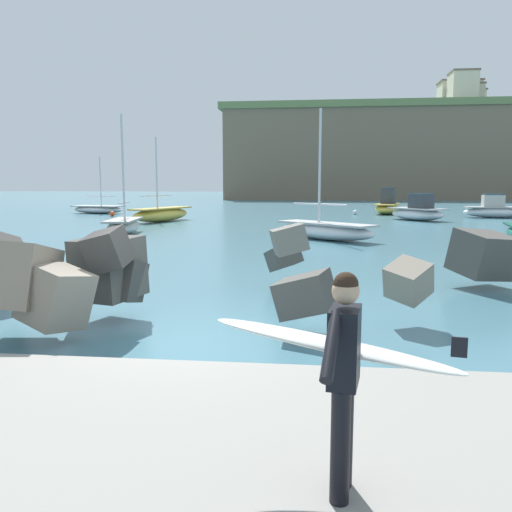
# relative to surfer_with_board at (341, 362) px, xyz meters

# --- Properties ---
(ground_plane) EXTENTS (400.00, 400.00, 0.00)m
(ground_plane) POSITION_rel_surfer_with_board_xyz_m (-2.48, 4.59, -1.28)
(ground_plane) COLOR #42707F
(walkway_path) EXTENTS (48.00, 4.40, 0.24)m
(walkway_path) POSITION_rel_surfer_with_board_xyz_m (-2.48, 0.59, -1.16)
(walkway_path) COLOR gray
(walkway_path) RESTS_ON ground
(breakwater_jetty) EXTENTS (32.60, 8.16, 2.48)m
(breakwater_jetty) POSITION_rel_surfer_with_board_xyz_m (-1.92, 6.78, -0.19)
(breakwater_jetty) COLOR #3D3A38
(breakwater_jetty) RESTS_ON ground
(surfer_with_board) EXTENTS (2.12, 1.32, 1.78)m
(surfer_with_board) POSITION_rel_surfer_with_board_xyz_m (0.00, 0.00, 0.00)
(surfer_with_board) COLOR black
(surfer_with_board) RESTS_ON walkway_path
(boat_near_left) EXTENTS (4.47, 5.14, 2.05)m
(boat_near_left) POSITION_rel_surfer_with_board_xyz_m (7.65, 36.06, -0.62)
(boat_near_left) COLOR white
(boat_near_left) RESTS_ON ground
(boat_near_centre) EXTENTS (3.63, 6.54, 6.03)m
(boat_near_centre) POSITION_rel_surfer_with_board_xyz_m (-11.25, 32.76, -0.72)
(boat_near_centre) COLOR #EAC64C
(boat_near_centre) RESTS_ON ground
(boat_near_right) EXTENTS (5.63, 3.26, 5.24)m
(boat_near_right) POSITION_rel_surfer_with_board_xyz_m (-20.33, 42.62, -0.86)
(boat_near_right) COLOR white
(boat_near_right) RESTS_ON ground
(boat_mid_left) EXTENTS (5.47, 2.13, 1.97)m
(boat_mid_left) POSITION_rel_surfer_with_board_xyz_m (14.71, 39.96, -0.64)
(boat_mid_left) COLOR white
(boat_mid_left) RESTS_ON ground
(boat_mid_centre) EXTENTS (2.20, 4.74, 6.45)m
(boat_mid_centre) POSITION_rel_surfer_with_board_xyz_m (-10.50, 23.11, -0.80)
(boat_mid_centre) COLOR beige
(boat_mid_centre) RESTS_ON ground
(boat_mid_right) EXTENTS (3.37, 5.54, 2.41)m
(boat_mid_right) POSITION_rel_surfer_with_board_xyz_m (6.61, 44.62, -0.54)
(boat_mid_right) COLOR #EAC64C
(boat_mid_right) RESTS_ON ground
(boat_far_left) EXTENTS (5.30, 5.00, 6.32)m
(boat_far_left) POSITION_rel_surfer_with_board_xyz_m (0.39, 21.40, -0.80)
(boat_far_left) COLOR white
(boat_far_left) RESTS_ON ground
(mooring_buoy_inner) EXTENTS (0.44, 0.44, 0.44)m
(mooring_buoy_inner) POSITION_rel_surfer_with_board_xyz_m (-17.30, 38.47, -1.06)
(mooring_buoy_inner) COLOR #E54C1E
(mooring_buoy_inner) RESTS_ON ground
(mooring_buoy_middle) EXTENTS (0.44, 0.44, 0.44)m
(mooring_buoy_middle) POSITION_rel_surfer_with_board_xyz_m (3.57, 43.17, -1.06)
(mooring_buoy_middle) COLOR silver
(mooring_buoy_middle) RESTS_ON ground
(headland_bluff) EXTENTS (78.09, 34.31, 17.04)m
(headland_bluff) POSITION_rel_surfer_with_board_xyz_m (22.12, 103.84, 7.26)
(headland_bluff) COLOR #756651
(headland_bluff) RESTS_ON ground
(station_building_west) EXTENTS (8.03, 5.18, 5.92)m
(station_building_west) POSITION_rel_surfer_with_board_xyz_m (28.24, 104.80, 18.73)
(station_building_west) COLOR beige
(station_building_west) RESTS_ON headland_bluff
(station_building_central) EXTENTS (5.10, 5.46, 5.09)m
(station_building_central) POSITION_rel_surfer_with_board_xyz_m (29.70, 103.95, 18.32)
(station_building_central) COLOR #B2ADA3
(station_building_central) RESTS_ON headland_bluff
(station_building_east) EXTENTS (6.34, 8.32, 4.18)m
(station_building_east) POSITION_rel_surfer_with_board_xyz_m (29.84, 106.73, 17.86)
(station_building_east) COLOR silver
(station_building_east) RESTS_ON headland_bluff
(station_building_annex) EXTENTS (4.81, 5.19, 6.54)m
(station_building_annex) POSITION_rel_surfer_with_board_xyz_m (27.21, 98.75, 19.04)
(station_building_annex) COLOR beige
(station_building_annex) RESTS_ON headland_bluff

